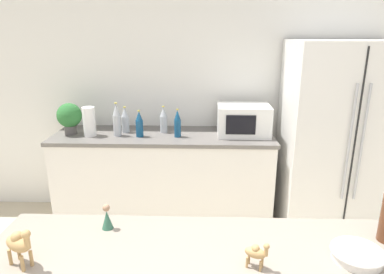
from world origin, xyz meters
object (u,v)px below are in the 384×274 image
back_bottle_3 (178,124)px  wise_man_figurine_crimson (107,218)px  refrigerator (337,140)px  back_bottle_4 (125,120)px  microwave (243,120)px  back_bottle_1 (164,120)px  fruit_bowl (357,254)px  camel_figurine (256,252)px  camel_figurine_second (19,243)px  potted_plant (69,116)px  paper_towel_roll (89,122)px  back_bottle_0 (139,124)px  back_bottle_2 (117,120)px

back_bottle_3 → wise_man_figurine_crimson: back_bottle_3 is taller
refrigerator → back_bottle_4: size_ratio=7.04×
microwave → back_bottle_3: (-0.61, -0.10, -0.02)m
microwave → back_bottle_1: 0.76m
back_bottle_1 → fruit_bowl: back_bottle_1 is taller
camel_figurine → camel_figurine_second: (-0.89, -0.02, 0.03)m
potted_plant → fruit_bowl: (1.86, -1.92, -0.07)m
back_bottle_1 → back_bottle_3: back_bottle_3 is taller
paper_towel_roll → back_bottle_3: bearing=-0.6°
wise_man_figurine_crimson → camel_figurine_second: bearing=-133.6°
camel_figurine → wise_man_figurine_crimson: size_ratio=0.98×
back_bottle_0 → back_bottle_4: size_ratio=0.99×
microwave → back_bottle_0: bearing=-173.6°
paper_towel_roll → back_bottle_3: (0.82, -0.01, -0.01)m
potted_plant → back_bottle_0: size_ratio=1.19×
back_bottle_0 → camel_figurine: back_bottle_0 is taller
potted_plant → camel_figurine_second: potted_plant is taller
paper_towel_roll → potted_plant: bearing=164.3°
back_bottle_0 → back_bottle_2: 0.22m
camel_figurine_second → back_bottle_1: bearing=81.6°
paper_towel_roll → wise_man_figurine_crimson: 1.79m
back_bottle_2 → fruit_bowl: back_bottle_2 is taller
camel_figurine_second → microwave: bearing=62.5°
back_bottle_3 → fruit_bowl: 2.04m
back_bottle_2 → fruit_bowl: 2.34m
back_bottle_1 → back_bottle_2: size_ratio=0.82×
refrigerator → microwave: refrigerator is taller
back_bottle_0 → back_bottle_2: size_ratio=0.79×
back_bottle_2 → back_bottle_0: bearing=-6.0°
potted_plant → camel_figurine_second: size_ratio=1.72×
paper_towel_roll → back_bottle_1: (0.67, 0.14, -0.01)m
microwave → wise_man_figurine_crimson: microwave is taller
camel_figurine_second → fruit_bowl: bearing=3.5°
back_bottle_3 → back_bottle_2: bearing=178.3°
paper_towel_roll → back_bottle_2: 0.26m
paper_towel_roll → back_bottle_0: bearing=-1.8°
potted_plant → back_bottle_3: size_ratio=1.12×
microwave → wise_man_figurine_crimson: (-0.80, -1.77, -0.01)m
back_bottle_3 → camel_figurine_second: size_ratio=1.54×
potted_plant → wise_man_figurine_crimson: (0.83, -1.73, -0.04)m
back_bottle_2 → back_bottle_3: (0.56, -0.02, -0.02)m
back_bottle_2 → camel_figurine_second: bearing=-86.7°
back_bottle_4 → camel_figurine_second: size_ratio=1.47×
back_bottle_3 → back_bottle_4: back_bottle_3 is taller
back_bottle_0 → back_bottle_3: bearing=0.9°
paper_towel_roll → wise_man_figurine_crimson: paper_towel_roll is taller
refrigerator → camel_figurine: bearing=-118.0°
potted_plant → back_bottle_3: 1.02m
refrigerator → fruit_bowl: size_ratio=8.61×
back_bottle_1 → paper_towel_roll: bearing=-168.6°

